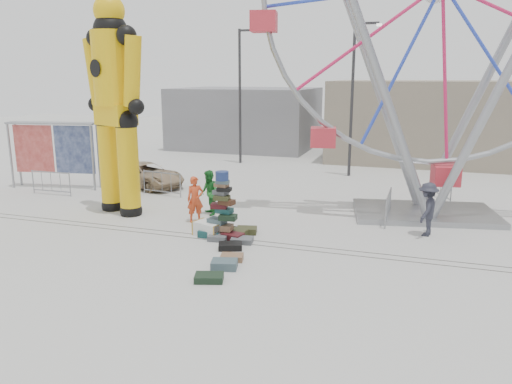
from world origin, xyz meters
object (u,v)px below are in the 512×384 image
(crash_test_dummy, at_px, (115,99))
(barricade_wheel_back, at_px, (441,186))
(steamer_trunk, at_px, (209,229))
(barricade_wheel_front, at_px, (388,207))
(pedestrian_red, at_px, (195,199))
(lamp_post_left, at_px, (241,90))
(pedestrian_green, at_px, (209,193))
(lamp_post_right, at_px, (354,92))
(pedestrian_grey, at_px, (427,209))
(barricade_dummy_b, at_px, (118,186))
(barricade_dummy_a, at_px, (51,183))
(banner_scaffold, at_px, (53,139))
(pedestrian_black, at_px, (124,180))
(barricade_dummy_c, at_px, (162,183))
(ferris_wheel, at_px, (440,16))
(parked_suv, at_px, (146,175))
(suitcase_tower, at_px, (223,219))

(crash_test_dummy, xyz_separation_m, barricade_wheel_back, (12.18, 6.41, -3.91))
(steamer_trunk, height_order, barricade_wheel_front, barricade_wheel_front)
(steamer_trunk, xyz_separation_m, pedestrian_red, (-1.13, 1.39, 0.62))
(crash_test_dummy, bearing_deg, lamp_post_left, 108.75)
(barricade_wheel_back, distance_m, pedestrian_red, 11.07)
(lamp_post_left, relative_size, pedestrian_green, 4.54)
(lamp_post_left, bearing_deg, lamp_post_right, -15.95)
(barricade_wheel_back, xyz_separation_m, pedestrian_grey, (-0.64, -5.75, 0.37))
(lamp_post_left, xyz_separation_m, barricade_dummy_b, (-2.09, -10.35, -3.93))
(barricade_dummy_b, bearing_deg, barricade_dummy_a, -163.09)
(barricade_dummy_b, height_order, pedestrian_green, pedestrian_green)
(barricade_wheel_front, height_order, pedestrian_red, pedestrian_red)
(banner_scaffold, distance_m, barricade_dummy_a, 2.39)
(banner_scaffold, height_order, pedestrian_red, banner_scaffold)
(lamp_post_left, height_order, banner_scaffold, lamp_post_left)
(barricade_wheel_back, height_order, pedestrian_grey, pedestrian_grey)
(crash_test_dummy, height_order, pedestrian_grey, crash_test_dummy)
(lamp_post_right, height_order, pedestrian_black, lamp_post_right)
(barricade_dummy_b, distance_m, pedestrian_red, 5.28)
(lamp_post_right, xyz_separation_m, barricade_dummy_c, (-7.55, -7.22, -3.93))
(pedestrian_red, bearing_deg, steamer_trunk, -88.82)
(barricade_wheel_back, height_order, pedestrian_black, pedestrian_black)
(ferris_wheel, distance_m, barricade_dummy_b, 14.65)
(barricade_dummy_b, height_order, pedestrian_red, pedestrian_red)
(crash_test_dummy, xyz_separation_m, barricade_wheel_front, (10.19, 1.96, -3.91))
(banner_scaffold, relative_size, parked_suv, 1.06)
(crash_test_dummy, xyz_separation_m, barricade_dummy_a, (-4.70, 1.60, -3.91))
(lamp_post_left, xyz_separation_m, banner_scaffold, (-6.20, -9.37, -2.10))
(lamp_post_right, bearing_deg, ferris_wheel, -61.68)
(suitcase_tower, relative_size, ferris_wheel, 0.15)
(pedestrian_grey, distance_m, parked_suv, 13.61)
(banner_scaffold, xyz_separation_m, barricade_wheel_back, (17.67, 3.50, -1.83))
(barricade_dummy_a, height_order, pedestrian_red, pedestrian_red)
(lamp_post_right, bearing_deg, pedestrian_green, -113.87)
(lamp_post_left, height_order, ferris_wheel, ferris_wheel)
(lamp_post_left, distance_m, parked_suv, 9.00)
(lamp_post_left, height_order, barricade_dummy_a, lamp_post_left)
(suitcase_tower, bearing_deg, lamp_post_left, 109.73)
(lamp_post_right, relative_size, lamp_post_left, 1.00)
(crash_test_dummy, height_order, ferris_wheel, ferris_wheel)
(barricade_dummy_a, bearing_deg, ferris_wheel, 4.76)
(steamer_trunk, distance_m, pedestrian_black, 6.82)
(pedestrian_green, bearing_deg, pedestrian_black, -143.90)
(barricade_dummy_b, xyz_separation_m, barricade_wheel_back, (13.56, 4.48, 0.00))
(suitcase_tower, bearing_deg, barricade_wheel_front, 37.16)
(barricade_dummy_c, bearing_deg, pedestrian_red, -38.34)
(ferris_wheel, bearing_deg, barricade_dummy_a, 175.32)
(lamp_post_right, relative_size, steamer_trunk, 7.83)
(crash_test_dummy, bearing_deg, barricade_wheel_front, 32.91)
(lamp_post_right, bearing_deg, pedestrian_black, -137.12)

